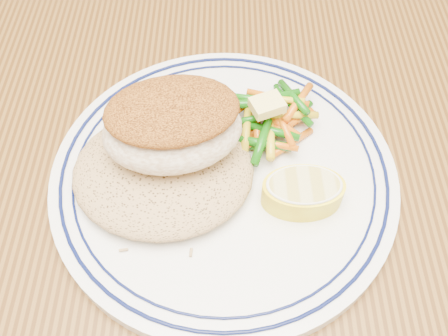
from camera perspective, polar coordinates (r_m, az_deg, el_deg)
dining_table at (r=0.53m, az=3.83°, el=-6.35°), size 1.50×0.90×0.75m
plate at (r=0.44m, az=0.00°, el=-0.80°), size 0.30×0.30×0.02m
rice_pilaf at (r=0.42m, az=-7.00°, el=-0.06°), size 0.15×0.13×0.03m
fish_fillet at (r=0.40m, az=-5.91°, el=4.89°), size 0.12×0.10×0.06m
vegetable_pile at (r=0.45m, az=5.25°, el=5.61°), size 0.10×0.10×0.03m
butter_pat at (r=0.44m, az=4.96°, el=7.18°), size 0.03×0.03×0.01m
lemon_wedge at (r=0.41m, az=8.99°, el=-2.68°), size 0.07×0.06×0.03m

